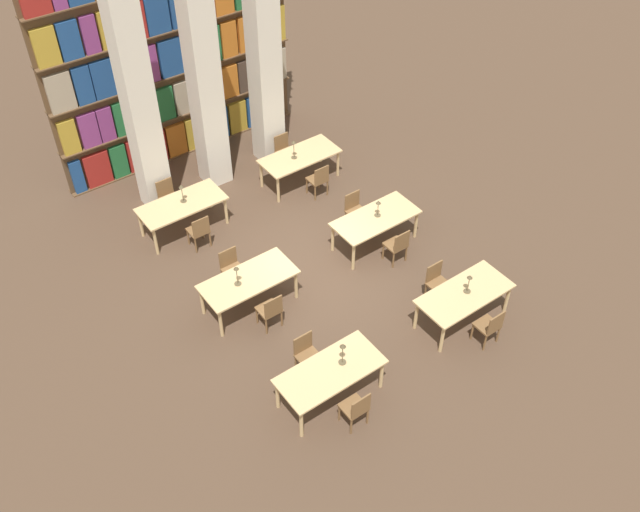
# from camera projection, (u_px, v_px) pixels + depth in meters

# --- Properties ---
(ground_plane) EXTENTS (40.00, 40.00, 0.00)m
(ground_plane) POSITION_uv_depth(u_px,v_px,m) (312.00, 272.00, 15.24)
(ground_plane) COLOR #4C3828
(bookshelf_bank) EXTENTS (6.29, 0.35, 5.50)m
(bookshelf_bank) POSITION_uv_depth(u_px,v_px,m) (173.00, 56.00, 16.69)
(bookshelf_bank) COLOR brown
(bookshelf_bank) RESTS_ON ground_plane
(pillar_left) EXTENTS (0.61, 0.61, 6.00)m
(pillar_left) POSITION_uv_depth(u_px,v_px,m) (136.00, 90.00, 14.91)
(pillar_left) COLOR silver
(pillar_left) RESTS_ON ground_plane
(pillar_center) EXTENTS (0.61, 0.61, 6.00)m
(pillar_center) POSITION_uv_depth(u_px,v_px,m) (203.00, 68.00, 15.59)
(pillar_center) COLOR silver
(pillar_center) RESTS_ON ground_plane
(pillar_right) EXTENTS (0.61, 0.61, 6.00)m
(pillar_right) POSITION_uv_depth(u_px,v_px,m) (263.00, 48.00, 16.27)
(pillar_right) COLOR silver
(pillar_right) RESTS_ON ground_plane
(reading_table_0) EXTENTS (1.92, 0.89, 0.76)m
(reading_table_0) POSITION_uv_depth(u_px,v_px,m) (330.00, 373.00, 12.44)
(reading_table_0) COLOR tan
(reading_table_0) RESTS_ON ground_plane
(chair_0) EXTENTS (0.42, 0.40, 0.88)m
(chair_0) POSITION_uv_depth(u_px,v_px,m) (356.00, 408.00, 12.16)
(chair_0) COLOR brown
(chair_0) RESTS_ON ground_plane
(chair_1) EXTENTS (0.42, 0.40, 0.88)m
(chair_1) POSITION_uv_depth(u_px,v_px,m) (307.00, 354.00, 13.02)
(chair_1) COLOR brown
(chair_1) RESTS_ON ground_plane
(desk_lamp_0) EXTENTS (0.14, 0.14, 0.50)m
(desk_lamp_0) POSITION_uv_depth(u_px,v_px,m) (343.00, 350.00, 12.28)
(desk_lamp_0) COLOR brown
(desk_lamp_0) RESTS_ON reading_table_0
(reading_table_1) EXTENTS (1.92, 0.89, 0.76)m
(reading_table_1) POSITION_uv_depth(u_px,v_px,m) (464.00, 296.00, 13.80)
(reading_table_1) COLOR tan
(reading_table_1) RESTS_ON ground_plane
(chair_2) EXTENTS (0.42, 0.40, 0.88)m
(chair_2) POSITION_uv_depth(u_px,v_px,m) (490.00, 326.00, 13.50)
(chair_2) COLOR brown
(chair_2) RESTS_ON ground_plane
(chair_3) EXTENTS (0.42, 0.40, 0.88)m
(chair_3) POSITION_uv_depth(u_px,v_px,m) (437.00, 282.00, 14.36)
(chair_3) COLOR brown
(chair_3) RESTS_ON ground_plane
(desk_lamp_1) EXTENTS (0.14, 0.14, 0.44)m
(desk_lamp_1) POSITION_uv_depth(u_px,v_px,m) (469.00, 281.00, 13.57)
(desk_lamp_1) COLOR brown
(desk_lamp_1) RESTS_ON reading_table_1
(reading_table_2) EXTENTS (1.92, 0.89, 0.76)m
(reading_table_2) POSITION_uv_depth(u_px,v_px,m) (248.00, 282.00, 14.08)
(reading_table_2) COLOR tan
(reading_table_2) RESTS_ON ground_plane
(chair_4) EXTENTS (0.42, 0.40, 0.88)m
(chair_4) POSITION_uv_depth(u_px,v_px,m) (270.00, 310.00, 13.80)
(chair_4) COLOR brown
(chair_4) RESTS_ON ground_plane
(chair_5) EXTENTS (0.42, 0.40, 0.88)m
(chair_5) POSITION_uv_depth(u_px,v_px,m) (232.00, 267.00, 14.66)
(chair_5) COLOR brown
(chair_5) RESTS_ON ground_plane
(desk_lamp_2) EXTENTS (0.14, 0.14, 0.47)m
(desk_lamp_2) POSITION_uv_depth(u_px,v_px,m) (237.00, 272.00, 13.70)
(desk_lamp_2) COLOR brown
(desk_lamp_2) RESTS_ON reading_table_2
(reading_table_3) EXTENTS (1.92, 0.89, 0.76)m
(reading_table_3) POSITION_uv_depth(u_px,v_px,m) (376.00, 220.00, 15.44)
(reading_table_3) COLOR tan
(reading_table_3) RESTS_ON ground_plane
(chair_6) EXTENTS (0.42, 0.40, 0.88)m
(chair_6) POSITION_uv_depth(u_px,v_px,m) (397.00, 245.00, 15.16)
(chair_6) COLOR brown
(chair_6) RESTS_ON ground_plane
(chair_7) EXTENTS (0.42, 0.40, 0.88)m
(chair_7) POSITION_uv_depth(u_px,v_px,m) (355.00, 210.00, 16.02)
(chair_7) COLOR brown
(chair_7) RESTS_ON ground_plane
(desk_lamp_3) EXTENTS (0.14, 0.14, 0.41)m
(desk_lamp_3) POSITION_uv_depth(u_px,v_px,m) (378.00, 206.00, 15.24)
(desk_lamp_3) COLOR brown
(desk_lamp_3) RESTS_ON reading_table_3
(reading_table_4) EXTENTS (1.92, 0.89, 0.76)m
(reading_table_4) POSITION_uv_depth(u_px,v_px,m) (182.00, 206.00, 15.79)
(reading_table_4) COLOR tan
(reading_table_4) RESTS_ON ground_plane
(chair_8) EXTENTS (0.42, 0.40, 0.88)m
(chair_8) POSITION_uv_depth(u_px,v_px,m) (199.00, 231.00, 15.50)
(chair_8) COLOR brown
(chair_8) RESTS_ON ground_plane
(chair_9) EXTENTS (0.42, 0.40, 0.88)m
(chair_9) POSITION_uv_depth(u_px,v_px,m) (168.00, 197.00, 16.36)
(chair_9) COLOR brown
(chair_9) RESTS_ON ground_plane
(desk_lamp_4) EXTENTS (0.14, 0.14, 0.45)m
(desk_lamp_4) POSITION_uv_depth(u_px,v_px,m) (182.00, 190.00, 15.58)
(desk_lamp_4) COLOR brown
(desk_lamp_4) RESTS_ON reading_table_4
(reading_table_5) EXTENTS (1.92, 0.89, 0.76)m
(reading_table_5) POSITION_uv_depth(u_px,v_px,m) (300.00, 158.00, 17.11)
(reading_table_5) COLOR tan
(reading_table_5) RESTS_ON ground_plane
(chair_10) EXTENTS (0.42, 0.40, 0.88)m
(chair_10) POSITION_uv_depth(u_px,v_px,m) (319.00, 179.00, 16.83)
(chair_10) COLOR brown
(chair_10) RESTS_ON ground_plane
(chair_11) EXTENTS (0.42, 0.40, 0.88)m
(chair_11) POSITION_uv_depth(u_px,v_px,m) (284.00, 150.00, 17.69)
(chair_11) COLOR brown
(chair_11) RESTS_ON ground_plane
(desk_lamp_5) EXTENTS (0.14, 0.14, 0.49)m
(desk_lamp_5) POSITION_uv_depth(u_px,v_px,m) (294.00, 146.00, 16.75)
(desk_lamp_5) COLOR brown
(desk_lamp_5) RESTS_ON reading_table_5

